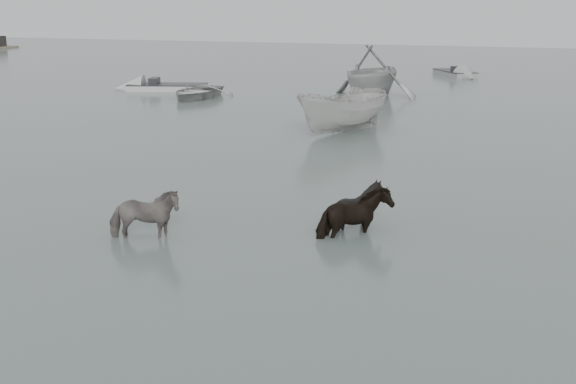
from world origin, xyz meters
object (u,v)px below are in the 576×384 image
object	(u,v)px
pony_pinto	(144,209)
pony_black	(359,199)
pony_dark	(356,205)
rowboat_lead	(196,90)

from	to	relation	value
pony_pinto	pony_black	world-z (taller)	pony_pinto
pony_pinto	pony_dark	distance (m)	4.83
rowboat_lead	pony_black	bearing A→B (deg)	-53.41
pony_pinto	pony_black	size ratio (longest dim) A/B	1.25
pony_pinto	pony_dark	bearing A→B (deg)	-89.99
pony_black	rowboat_lead	xyz separation A→B (m)	(-13.28, 19.75, -0.21)
pony_black	rowboat_lead	size ratio (longest dim) A/B	0.31
pony_dark	pony_black	world-z (taller)	pony_dark
pony_pinto	pony_dark	xyz separation A→B (m)	(4.54, 1.65, 0.05)
pony_pinto	rowboat_lead	bearing A→B (deg)	1.75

